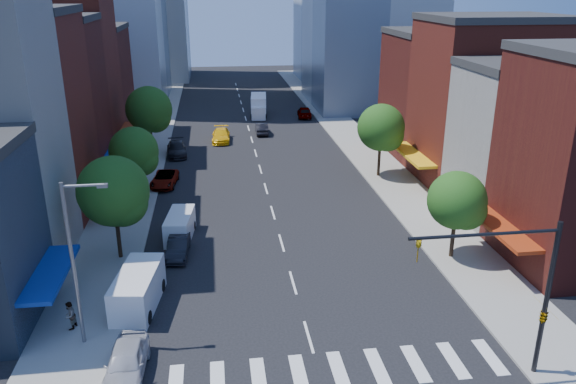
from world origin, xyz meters
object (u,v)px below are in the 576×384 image
at_px(parked_car_rear, 177,149).
at_px(pedestrian_far, 70,316).
at_px(taxi, 221,135).
at_px(traffic_car_far, 304,112).
at_px(cargo_van_near, 137,291).
at_px(parked_car_front, 126,362).
at_px(traffic_car_oncoming, 262,128).
at_px(parked_car_third, 165,179).
at_px(box_truck, 259,106).
at_px(parked_car_second, 178,247).
at_px(cargo_van_far, 180,226).
at_px(pedestrian_near, 118,299).

relative_size(parked_car_rear, pedestrian_far, 3.18).
xyz_separation_m(taxi, traffic_car_far, (12.28, 11.74, 0.06)).
xyz_separation_m(cargo_van_near, traffic_car_far, (18.02, 49.20, -0.31)).
relative_size(parked_car_front, traffic_car_oncoming, 1.07).
xyz_separation_m(parked_car_rear, traffic_car_oncoming, (10.36, 8.48, -0.04)).
bearing_deg(taxi, parked_car_third, -107.38).
distance_m(parked_car_front, pedestrian_far, 5.64).
distance_m(traffic_car_oncoming, box_truck, 10.83).
relative_size(taxi, box_truck, 0.70).
bearing_deg(traffic_car_far, pedestrian_far, 73.03).
bearing_deg(taxi, parked_car_second, -94.10).
xyz_separation_m(parked_car_third, cargo_van_near, (-0.02, -21.88, 0.46)).
bearing_deg(cargo_van_far, pedestrian_far, -108.27).
distance_m(cargo_van_far, traffic_car_oncoming, 32.16).
xyz_separation_m(cargo_van_near, cargo_van_far, (2.01, 9.66, -0.19)).
height_order(box_truck, pedestrian_far, box_truck).
distance_m(parked_car_rear, pedestrian_near, 32.85).
height_order(parked_car_front, parked_car_rear, parked_car_front).
bearing_deg(parked_car_rear, traffic_car_oncoming, 34.74).
bearing_deg(parked_car_rear, taxi, 42.27).
relative_size(box_truck, pedestrian_far, 4.51).
relative_size(cargo_van_near, cargo_van_far, 1.21).
height_order(taxi, traffic_car_far, traffic_car_far).
distance_m(parked_car_third, pedestrian_far, 24.09).
bearing_deg(parked_car_second, cargo_van_far, 93.94).
relative_size(cargo_van_near, pedestrian_near, 2.90).
height_order(cargo_van_far, traffic_car_oncoming, cargo_van_far).
bearing_deg(pedestrian_near, parked_car_second, -0.72).
xyz_separation_m(cargo_van_near, pedestrian_near, (-0.98, -0.76, -0.01)).
bearing_deg(traffic_car_far, traffic_car_oncoming, 56.87).
bearing_deg(pedestrian_near, traffic_car_oncoming, 5.23).
height_order(cargo_van_near, pedestrian_near, cargo_van_near).
distance_m(box_truck, pedestrian_near, 53.57).
distance_m(parked_car_second, traffic_car_far, 45.50).
distance_m(traffic_car_oncoming, traffic_car_far, 11.15).
xyz_separation_m(parked_car_third, traffic_car_oncoming, (11.00, 18.65, 0.05)).
height_order(traffic_car_oncoming, pedestrian_far, pedestrian_far).
bearing_deg(pedestrian_far, parked_car_rear, -171.91).
height_order(parked_car_third, pedestrian_near, pedestrian_near).
bearing_deg(parked_car_third, pedestrian_near, -86.27).
distance_m(parked_car_front, cargo_van_far, 16.08).
distance_m(traffic_car_far, pedestrian_near, 53.45).
distance_m(cargo_van_far, taxi, 28.05).
relative_size(parked_car_rear, cargo_van_far, 1.13).
bearing_deg(box_truck, parked_car_third, -106.27).
height_order(taxi, pedestrian_far, pedestrian_far).
xyz_separation_m(traffic_car_far, pedestrian_near, (-19.00, -49.96, 0.30)).
height_order(parked_car_front, traffic_car_far, traffic_car_far).
relative_size(parked_car_second, traffic_car_oncoming, 0.92).
bearing_deg(box_truck, parked_car_rear, -114.36).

